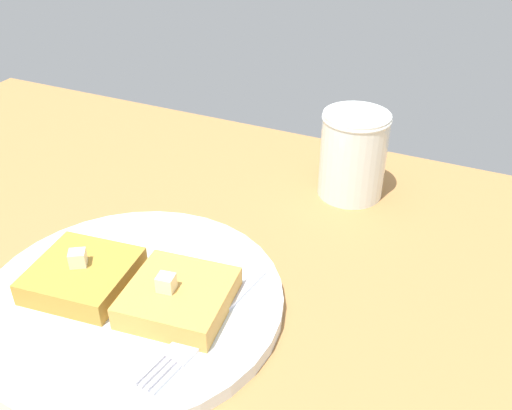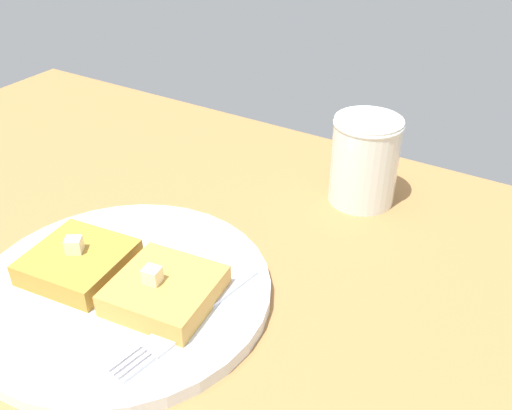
# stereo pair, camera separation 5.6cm
# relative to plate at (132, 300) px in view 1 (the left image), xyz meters

# --- Properties ---
(table_surface) EXTENTS (1.01, 1.01, 0.02)m
(table_surface) POSITION_rel_plate_xyz_m (-0.02, -0.12, -0.02)
(table_surface) COLOR #A2713F
(table_surface) RESTS_ON ground
(plate) EXTENTS (0.27, 0.27, 0.01)m
(plate) POSITION_rel_plate_xyz_m (0.00, 0.00, 0.00)
(plate) COLOR silver
(plate) RESTS_ON table_surface
(toast_slice_left) EXTENTS (0.09, 0.09, 0.02)m
(toast_slice_left) POSITION_rel_plate_xyz_m (-0.05, -0.01, 0.02)
(toast_slice_left) COLOR #B08430
(toast_slice_left) RESTS_ON plate
(toast_slice_middle) EXTENTS (0.09, 0.09, 0.02)m
(toast_slice_middle) POSITION_rel_plate_xyz_m (0.05, 0.01, 0.02)
(toast_slice_middle) COLOR gold
(toast_slice_middle) RESTS_ON plate
(butter_pat_primary) EXTENTS (0.02, 0.02, 0.01)m
(butter_pat_primary) POSITION_rel_plate_xyz_m (-0.05, -0.00, 0.03)
(butter_pat_primary) COLOR #F5EAC3
(butter_pat_primary) RESTS_ON toast_slice_left
(butter_pat_secondary) EXTENTS (0.02, 0.01, 0.01)m
(butter_pat_secondary) POSITION_rel_plate_xyz_m (0.04, -0.00, 0.03)
(butter_pat_secondary) COLOR beige
(butter_pat_secondary) RESTS_ON toast_slice_middle
(fork) EXTENTS (0.04, 0.16, 0.00)m
(fork) POSITION_rel_plate_xyz_m (0.08, -0.01, 0.01)
(fork) COLOR silver
(fork) RESTS_ON plate
(syrup_jar) EXTENTS (0.08, 0.08, 0.10)m
(syrup_jar) POSITION_rel_plate_xyz_m (0.12, 0.27, 0.04)
(syrup_jar) COLOR #5B280D
(syrup_jar) RESTS_ON table_surface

